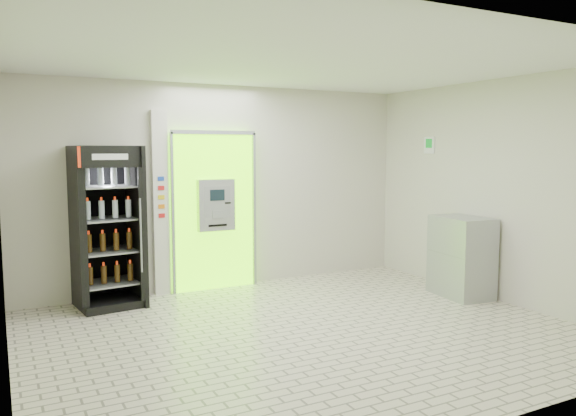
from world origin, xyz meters
TOP-DOWN VIEW (x-y plane):
  - ground at (0.00, 0.00)m, footprint 6.00×6.00m
  - room_shell at (0.00, 0.00)m, footprint 6.00×6.00m
  - atm_assembly at (-0.20, 2.41)m, footprint 1.30×0.24m
  - pillar at (-0.98, 2.45)m, footprint 0.22×0.11m
  - beverage_cooler at (-1.77, 2.15)m, footprint 0.87×0.81m
  - steel_cabinet at (2.71, 0.37)m, footprint 0.65×0.89m
  - exit_sign at (2.99, 1.40)m, footprint 0.02×0.22m

SIDE VIEW (x-z plane):
  - ground at x=0.00m, z-range 0.00..0.00m
  - steel_cabinet at x=2.71m, z-range 0.00..1.12m
  - beverage_cooler at x=-1.77m, z-range -0.04..2.06m
  - atm_assembly at x=-0.20m, z-range 0.01..2.34m
  - pillar at x=-0.98m, z-range 0.00..2.60m
  - room_shell at x=0.00m, z-range -1.16..4.84m
  - exit_sign at x=2.99m, z-range 1.99..2.25m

